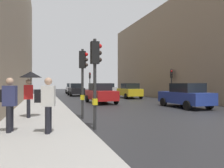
{
  "coord_description": "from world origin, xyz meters",
  "views": [
    {
      "loc": [
        -7.33,
        -8.01,
        1.74
      ],
      "look_at": [
        -2.28,
        7.29,
        1.7
      ],
      "focal_mm": 33.78,
      "sensor_mm": 36.0,
      "label": 1
    }
  ],
  "objects": [
    {
      "name": "car_red_sedan",
      "position": [
        -2.45,
        9.94,
        0.88
      ],
      "size": [
        2.17,
        4.28,
        1.76
      ],
      "color": "red",
      "rests_on": "ground"
    },
    {
      "name": "pedestrian_with_umbrella",
      "position": [
        -7.88,
        2.48,
        1.84
      ],
      "size": [
        1.0,
        1.0,
        2.14
      ],
      "color": "black",
      "rests_on": "sidewalk_kerb"
    },
    {
      "name": "traffic_light_far_median",
      "position": [
        -0.42,
        23.78,
        2.39
      ],
      "size": [
        0.25,
        0.43,
        3.47
      ],
      "color": "#2D2D2D",
      "rests_on": "ground"
    },
    {
      "name": "car_silver_hatchback",
      "position": [
        -2.51,
        29.09,
        0.88
      ],
      "size": [
        2.22,
        4.3,
        1.76
      ],
      "color": "#BCBCC1",
      "rests_on": "ground"
    },
    {
      "name": "sidewalk_kerb",
      "position": [
        -7.38,
        6.0,
        0.08
      ],
      "size": [
        3.24,
        40.0,
        0.16
      ],
      "primitive_type": "cube",
      "color": "#A8A5A0",
      "rests_on": "ground"
    },
    {
      "name": "traffic_light_mid_street",
      "position": [
        5.45,
        10.89,
        2.26
      ],
      "size": [
        0.35,
        0.45,
        3.27
      ],
      "color": "#2D2D2D",
      "rests_on": "ground"
    },
    {
      "name": "car_yellow_taxi",
      "position": [
        2.4,
        14.91,
        0.88
      ],
      "size": [
        2.13,
        4.26,
        1.76
      ],
      "color": "yellow",
      "rests_on": "ground"
    },
    {
      "name": "pedestrian_with_black_backpack",
      "position": [
        -7.2,
        -1.02,
        1.16
      ],
      "size": [
        0.65,
        0.42,
        1.77
      ],
      "color": "black",
      "rests_on": "sidewalk_kerb"
    },
    {
      "name": "traffic_light_near_left",
      "position": [
        -5.44,
        -0.28,
        2.36
      ],
      "size": [
        0.44,
        0.26,
        3.42
      ],
      "color": "#2D2D2D",
      "rests_on": "ground"
    },
    {
      "name": "car_dark_suv",
      "position": [
        -2.87,
        21.76,
        0.88
      ],
      "size": [
        2.02,
        4.2,
        1.76
      ],
      "color": "black",
      "rests_on": "ground"
    },
    {
      "name": "car_blue_van",
      "position": [
        2.39,
        4.64,
        0.88
      ],
      "size": [
        2.11,
        4.25,
        1.76
      ],
      "color": "navy",
      "rests_on": "ground"
    },
    {
      "name": "traffic_light_near_right",
      "position": [
        -5.44,
        2.28,
        2.37
      ],
      "size": [
        0.45,
        0.34,
        3.43
      ],
      "color": "#2D2D2D",
      "rests_on": "ground"
    },
    {
      "name": "car_white_compact",
      "position": [
        2.79,
        25.23,
        0.88
      ],
      "size": [
        2.28,
        4.33,
        1.76
      ],
      "color": "silver",
      "rests_on": "ground"
    },
    {
      "name": "building_facade_right",
      "position": [
        11.76,
        13.94,
        5.43
      ],
      "size": [
        12.0,
        28.69,
        10.86
      ],
      "primitive_type": "cube",
      "color": "gray",
      "rests_on": "ground"
    },
    {
      "name": "pedestrian_with_grey_backpack",
      "position": [
        -8.39,
        -0.47,
        1.16
      ],
      "size": [
        0.64,
        0.39,
        1.77
      ],
      "color": "black",
      "rests_on": "sidewalk_kerb"
    },
    {
      "name": "ground_plane",
      "position": [
        0.0,
        0.0,
        0.0
      ],
      "size": [
        120.0,
        120.0,
        0.0
      ],
      "primitive_type": "plane",
      "color": "#28282B"
    }
  ]
}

